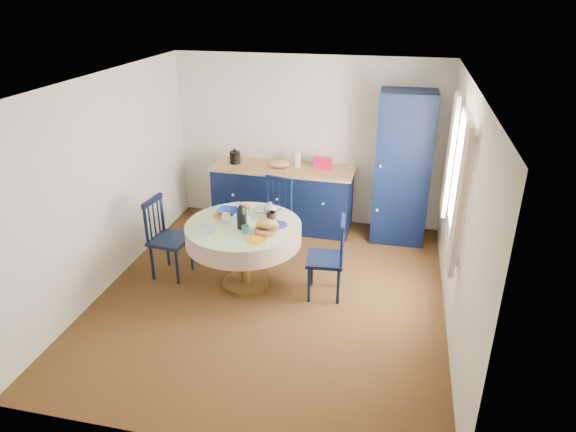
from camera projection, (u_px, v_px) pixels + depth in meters
name	position (u px, v px, depth m)	size (l,w,h in m)	color
floor	(272.00, 294.00, 6.13)	(4.50, 4.50, 0.00)	black
ceiling	(269.00, 82.00, 5.10)	(4.50, 4.50, 0.00)	white
wall_back	(308.00, 142.00, 7.62)	(4.00, 0.02, 2.50)	white
wall_left	(105.00, 184.00, 6.01)	(0.02, 4.50, 2.50)	white
wall_right	(460.00, 214.00, 5.22)	(0.02, 4.50, 2.50)	white
window	(457.00, 179.00, 5.38)	(0.10, 1.74, 1.45)	white
kitchen_counter	(283.00, 196.00, 7.69)	(2.12, 0.71, 1.18)	black
pantry_cabinet	(402.00, 169.00, 7.06)	(0.75, 0.55, 2.13)	black
dining_table	(244.00, 234.00, 6.04)	(1.36, 1.36, 1.11)	brown
chair_left	(167.00, 237.00, 6.37)	(0.48, 0.50, 1.02)	black
chair_far	(274.00, 215.00, 7.00)	(0.56, 0.54, 1.01)	black
chair_right	(329.00, 258.00, 5.93)	(0.46, 0.48, 0.99)	black
mug_a	(226.00, 219.00, 6.02)	(0.12, 0.12, 0.09)	silver
mug_b	(245.00, 230.00, 5.76)	(0.10, 0.10, 0.09)	#316E68
mug_c	(271.00, 216.00, 6.08)	(0.13, 0.13, 0.10)	black
mug_d	(239.00, 207.00, 6.33)	(0.11, 0.11, 0.10)	silver
cobalt_bowl	(228.00, 212.00, 6.24)	(0.26, 0.26, 0.06)	navy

